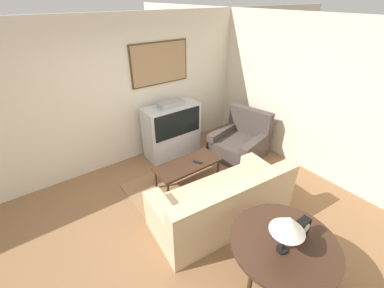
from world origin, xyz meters
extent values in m
plane|color=#8E6642|center=(0.00, 0.00, 0.00)|extent=(12.00, 12.00, 0.00)
cube|color=beige|center=(0.00, 2.13, 1.35)|extent=(12.00, 0.06, 2.70)
cube|color=#4C381E|center=(0.84, 2.08, 1.81)|extent=(1.20, 0.03, 0.78)
cube|color=#A37F56|center=(0.84, 2.07, 1.81)|extent=(1.15, 0.01, 0.73)
cube|color=beige|center=(2.63, 0.00, 1.35)|extent=(0.06, 12.00, 2.70)
cube|color=#99704C|center=(0.56, 0.67, 0.01)|extent=(2.17, 1.41, 0.01)
cube|color=silver|center=(0.84, 1.76, 0.24)|extent=(1.13, 0.48, 0.48)
cube|color=silver|center=(0.84, 1.76, 0.77)|extent=(1.13, 0.48, 0.59)
cube|color=black|center=(0.84, 1.51, 0.77)|extent=(1.02, 0.01, 0.52)
cube|color=#9E9EA3|center=(0.84, 1.76, 1.11)|extent=(0.51, 0.26, 0.09)
cube|color=#CCB289|center=(0.41, -0.21, 0.22)|extent=(2.07, 1.10, 0.44)
cube|color=#CCB289|center=(0.37, -0.56, 0.65)|extent=(2.00, 0.40, 0.43)
cube|color=#CCB289|center=(1.28, -0.29, 0.30)|extent=(0.32, 0.94, 0.60)
cube|color=#CCB289|center=(-0.47, -0.13, 0.30)|extent=(0.32, 0.94, 0.60)
cube|color=gray|center=(0.83, -0.47, 0.61)|extent=(0.37, 0.15, 0.34)
cube|color=gray|center=(-0.06, -0.39, 0.61)|extent=(0.37, 0.15, 0.34)
cube|color=#473D38|center=(1.85, 0.84, 0.20)|extent=(1.14, 1.11, 0.40)
cube|color=#473D38|center=(2.23, 0.93, 0.66)|extent=(0.38, 0.93, 0.54)
cube|color=#473D38|center=(1.76, 1.21, 0.27)|extent=(0.97, 0.37, 0.54)
cube|color=#473D38|center=(1.93, 0.47, 0.27)|extent=(0.97, 0.37, 0.54)
cube|color=#3D2619|center=(0.50, 0.74, 0.40)|extent=(1.16, 0.50, 0.04)
cylinder|color=#3D2619|center=(-0.03, 0.54, 0.19)|extent=(0.04, 0.04, 0.38)
cylinder|color=#3D2619|center=(1.03, 0.54, 0.19)|extent=(0.04, 0.04, 0.38)
cylinder|color=#3D2619|center=(-0.03, 0.94, 0.19)|extent=(0.04, 0.04, 0.38)
cylinder|color=#3D2619|center=(1.03, 0.94, 0.19)|extent=(0.04, 0.04, 0.38)
cylinder|color=#3D2619|center=(0.23, -1.38, 0.71)|extent=(1.12, 1.12, 0.04)
cube|color=#3D2619|center=(0.23, -1.38, 0.65)|extent=(0.95, 0.45, 0.08)
cylinder|color=#3D2619|center=(-0.16, -1.32, 0.34)|extent=(0.05, 0.05, 0.69)
cylinder|color=#3D2619|center=(0.62, -1.32, 0.34)|extent=(0.05, 0.05, 0.69)
cylinder|color=black|center=(0.12, -1.42, 0.74)|extent=(0.11, 0.11, 0.02)
cylinder|color=black|center=(0.12, -1.42, 0.96)|extent=(0.02, 0.02, 0.40)
cone|color=white|center=(0.12, -1.42, 1.10)|extent=(0.33, 0.33, 0.18)
cube|color=black|center=(0.41, -1.42, 0.85)|extent=(0.17, 0.09, 0.23)
cylinder|color=white|center=(0.41, -1.47, 0.89)|extent=(0.12, 0.01, 0.12)
cube|color=black|center=(0.65, 0.66, 0.43)|extent=(0.12, 0.16, 0.02)
camera|label=1|loc=(-1.59, -2.23, 2.94)|focal=24.00mm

